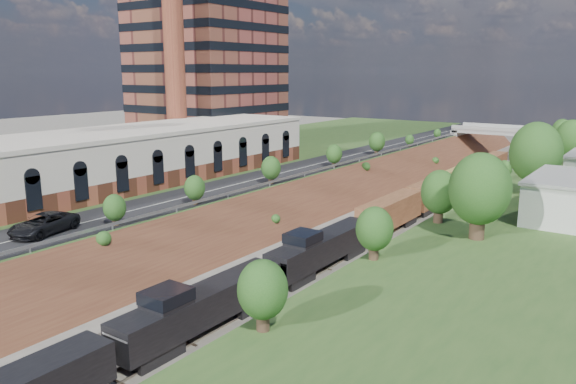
# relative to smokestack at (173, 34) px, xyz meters

# --- Properties ---
(platform_left) EXTENTS (44.00, 180.00, 5.00)m
(platform_left) POSITION_rel_smokestack_xyz_m (3.00, 4.00, -22.50)
(platform_left) COLOR #325422
(platform_left) RESTS_ON ground
(embankment_left) EXTENTS (10.00, 180.00, 10.00)m
(embankment_left) POSITION_rel_smokestack_xyz_m (25.00, 4.00, -25.00)
(embankment_left) COLOR brown
(embankment_left) RESTS_ON ground
(embankment_right) EXTENTS (10.00, 180.00, 10.00)m
(embankment_right) POSITION_rel_smokestack_xyz_m (47.00, 4.00, -25.00)
(embankment_right) COLOR brown
(embankment_right) RESTS_ON ground
(rail_left_track) EXTENTS (1.58, 180.00, 0.18)m
(rail_left_track) POSITION_rel_smokestack_xyz_m (33.40, 4.00, -24.91)
(rail_left_track) COLOR gray
(rail_left_track) RESTS_ON ground
(rail_right_track) EXTENTS (1.58, 180.00, 0.18)m
(rail_right_track) POSITION_rel_smokestack_xyz_m (38.60, 4.00, -24.91)
(rail_right_track) COLOR gray
(rail_right_track) RESTS_ON ground
(road) EXTENTS (8.00, 180.00, 0.10)m
(road) POSITION_rel_smokestack_xyz_m (20.50, 4.00, -19.95)
(road) COLOR black
(road) RESTS_ON platform_left
(guardrail) EXTENTS (0.10, 171.00, 0.70)m
(guardrail) POSITION_rel_smokestack_xyz_m (24.60, 3.80, -19.45)
(guardrail) COLOR #99999E
(guardrail) RESTS_ON platform_left
(commercial_building) EXTENTS (14.30, 62.30, 7.00)m
(commercial_building) POSITION_rel_smokestack_xyz_m (8.00, -18.00, -16.49)
(commercial_building) COLOR brown
(commercial_building) RESTS_ON platform_left
(smokestack) EXTENTS (3.20, 3.20, 40.00)m
(smokestack) POSITION_rel_smokestack_xyz_m (0.00, 0.00, 0.00)
(smokestack) COLOR brown
(smokestack) RESTS_ON platform_left
(overpass) EXTENTS (24.50, 8.30, 7.40)m
(overpass) POSITION_rel_smokestack_xyz_m (36.00, 66.00, -20.08)
(overpass) COLOR gray
(overpass) RESTS_ON ground
(tree_right_large) EXTENTS (5.25, 5.25, 7.61)m
(tree_right_large) POSITION_rel_smokestack_xyz_m (53.00, -16.00, -15.62)
(tree_right_large) COLOR #473323
(tree_right_large) RESTS_ON platform_right
(tree_left_crest) EXTENTS (2.45, 2.45, 3.55)m
(tree_left_crest) POSITION_rel_smokestack_xyz_m (24.20, -36.00, -17.96)
(tree_left_crest) COLOR #473323
(tree_left_crest) RESTS_ON platform_left
(freight_train) EXTENTS (2.70, 109.71, 4.55)m
(freight_train) POSITION_rel_smokestack_xyz_m (38.60, -3.63, -22.64)
(freight_train) COLOR black
(freight_train) RESTS_ON ground
(suv) EXTENTS (4.36, 7.03, 1.82)m
(suv) POSITION_rel_smokestack_xyz_m (20.85, -36.90, -18.99)
(suv) COLOR black
(suv) RESTS_ON road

